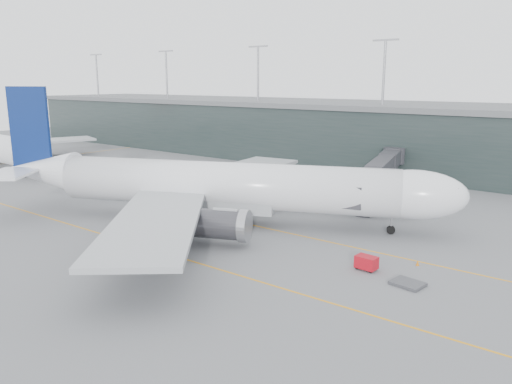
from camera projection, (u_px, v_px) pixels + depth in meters
The scene contains 17 objects.
ground at pixel (226, 211), 80.78m from camera, with size 320.00×320.00×0.00m, color #5C5C61.
taxiline_a at pixel (209, 216), 77.68m from camera, with size 160.00×0.25×0.02m, color orange.
taxiline_b at pixel (126, 241), 65.29m from camera, with size 160.00×0.25×0.02m, color orange.
taxiline_lead_main at pixel (316, 193), 93.30m from camera, with size 0.25×60.00×0.02m, color orange.
taxiline_lead_adj at pixel (71, 155), 140.79m from camera, with size 0.25×60.00×0.02m, color orange.
terminal at pixel (378, 134), 124.02m from camera, with size 240.00×36.00×29.00m.
main_aircraft at pixel (222, 186), 72.93m from camera, with size 67.14×61.90×19.72m.
jet_bridge at pixel (390, 168), 88.83m from camera, with size 14.63×45.67×7.06m.
gse_cart at pixel (366, 262), 55.32m from camera, with size 2.44×1.66×1.59m.
baggage_dolly at pixel (408, 283), 51.33m from camera, with size 3.14×2.51×0.31m, color #3A3B3F.
uld_a at pixel (235, 191), 91.18m from camera, with size 2.21×1.93×1.74m.
uld_b at pixel (254, 189), 92.57m from camera, with size 2.43×2.15×1.87m.
uld_c at pixel (262, 192), 89.98m from camera, with size 2.21×2.02×1.63m.
cone_nose at pixel (418, 263), 56.74m from camera, with size 0.39×0.39×0.62m, color #CE6A0B.
cone_wing_stbd at pixel (176, 247), 62.05m from camera, with size 0.50×0.50×0.79m, color #F6440D.
cone_wing_port at pixel (318, 207), 81.80m from camera, with size 0.46×0.46×0.74m, color red.
cone_tail at pixel (136, 213), 77.82m from camera, with size 0.48×0.48×0.77m, color #E35F0C.
Camera 1 is at (51.42, -59.07, 20.63)m, focal length 35.00 mm.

